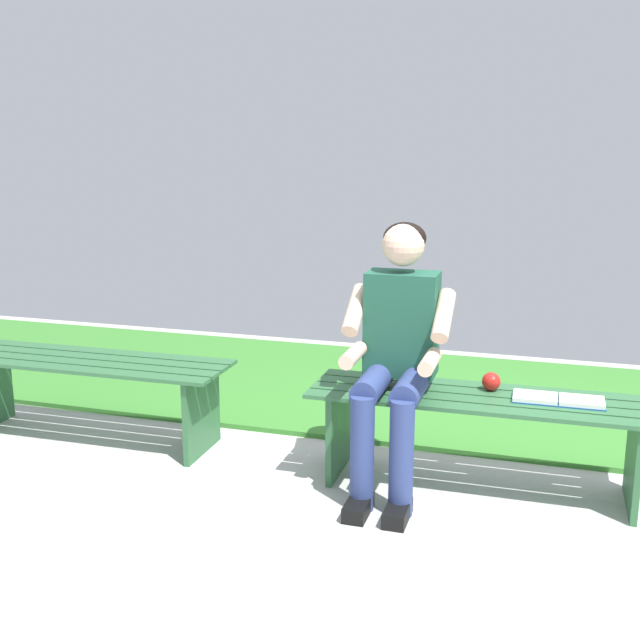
{
  "coord_description": "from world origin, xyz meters",
  "views": [
    {
      "loc": [
        -0.3,
        3.55,
        1.65
      ],
      "look_at": [
        0.75,
        0.15,
        0.82
      ],
      "focal_mm": 43.43,
      "sensor_mm": 36.0,
      "label": 1
    }
  ],
  "objects": [
    {
      "name": "ground_plane",
      "position": [
        1.08,
        1.0,
        -0.02
      ],
      "size": [
        10.0,
        7.0,
        0.04
      ],
      "primitive_type": "cube",
      "color": "#B2B2AD"
    },
    {
      "name": "grass_strip",
      "position": [
        1.08,
        -1.32,
        0.01
      ],
      "size": [
        9.0,
        1.9,
        0.03
      ],
      "primitive_type": "cube",
      "color": "#387A2D",
      "rests_on": "ground"
    },
    {
      "name": "bench_near",
      "position": [
        0.0,
        0.0,
        0.35
      ],
      "size": [
        1.64,
        0.47,
        0.47
      ],
      "rotation": [
        0.0,
        0.0,
        0.01
      ],
      "color": "#2D6038",
      "rests_on": "ground"
    },
    {
      "name": "bench_far",
      "position": [
        2.15,
        0.0,
        0.35
      ],
      "size": [
        1.62,
        0.47,
        0.47
      ],
      "rotation": [
        0.0,
        0.0,
        0.01
      ],
      "color": "#2D6038",
      "rests_on": "ground"
    },
    {
      "name": "person_seated",
      "position": [
        0.39,
        0.1,
        0.71
      ],
      "size": [
        0.5,
        0.69,
        1.28
      ],
      "color": "#1E513D",
      "rests_on": "ground"
    },
    {
      "name": "apple",
      "position": [
        -0.04,
        -0.1,
        0.52
      ],
      "size": [
        0.09,
        0.09,
        0.09
      ],
      "primitive_type": "sphere",
      "color": "red",
      "rests_on": "bench_near"
    },
    {
      "name": "book_open",
      "position": [
        -0.35,
        -0.01,
        0.48
      ],
      "size": [
        0.41,
        0.16,
        0.02
      ],
      "rotation": [
        0.0,
        0.0,
        0.01
      ],
      "color": "white",
      "rests_on": "bench_near"
    }
  ]
}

